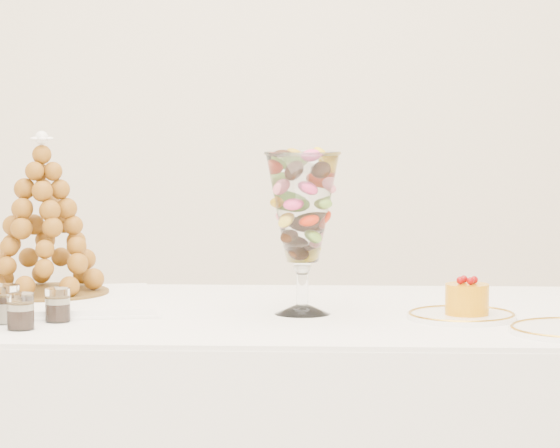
{
  "coord_description": "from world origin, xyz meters",
  "views": [
    {
      "loc": [
        0.11,
        -2.65,
        1.2
      ],
      "look_at": [
        0.12,
        0.22,
        0.95
      ],
      "focal_mm": 85.0,
      "sensor_mm": 36.0,
      "label": 1
    }
  ],
  "objects": [
    {
      "name": "lace_tray",
      "position": [
        -0.43,
        0.17,
        0.79
      ],
      "size": [
        0.59,
        0.48,
        0.02
      ],
      "primitive_type": "cube",
      "rotation": [
        0.0,
        0.0,
        0.15
      ],
      "color": "white",
      "rests_on": "buffet_table"
    },
    {
      "name": "macaron_vase",
      "position": [
        0.16,
        0.06,
        1.0
      ],
      "size": [
        0.15,
        0.15,
        0.33
      ],
      "color": "white",
      "rests_on": "buffet_table"
    },
    {
      "name": "cake_plate",
      "position": [
        0.48,
        -0.01,
        0.79
      ],
      "size": [
        0.22,
        0.22,
        0.01
      ],
      "primitive_type": "cylinder",
      "color": "white",
      "rests_on": "buffet_table"
    },
    {
      "name": "verrine_b",
      "position": [
        -0.42,
        -0.06,
        0.82
      ],
      "size": [
        0.07,
        0.07,
        0.08
      ],
      "primitive_type": "cylinder",
      "rotation": [
        0.0,
        0.0,
        0.17
      ],
      "color": "white",
      "rests_on": "buffet_table"
    },
    {
      "name": "verrine_c",
      "position": [
        -0.32,
        -0.04,
        0.81
      ],
      "size": [
        0.06,
        0.06,
        0.07
      ],
      "primitive_type": "cylinder",
      "rotation": [
        0.0,
        0.0,
        0.2
      ],
      "color": "white",
      "rests_on": "buffet_table"
    },
    {
      "name": "verrine_e",
      "position": [
        -0.38,
        -0.14,
        0.82
      ],
      "size": [
        0.05,
        0.05,
        0.07
      ],
      "primitive_type": "cylinder",
      "rotation": [
        0.0,
        0.0,
        -0.04
      ],
      "color": "white",
      "rests_on": "buffet_table"
    },
    {
      "name": "croquembouche",
      "position": [
        -0.4,
        0.24,
        0.97
      ],
      "size": [
        0.3,
        0.3,
        0.35
      ],
      "rotation": [
        0.0,
        0.0,
        0.33
      ],
      "color": "brown",
      "rests_on": "lace_tray"
    },
    {
      "name": "mousse_cake",
      "position": [
        0.49,
        -0.01,
        0.82
      ],
      "size": [
        0.09,
        0.09,
        0.08
      ],
      "color": "orange",
      "rests_on": "cake_plate"
    }
  ]
}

